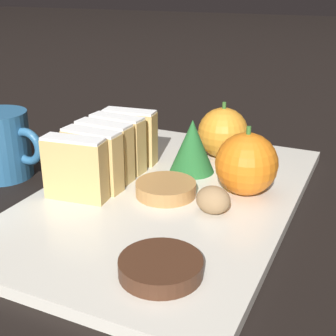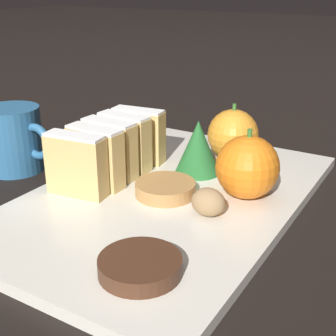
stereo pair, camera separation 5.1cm
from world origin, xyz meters
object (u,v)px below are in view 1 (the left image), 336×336
at_px(orange_near, 246,164).
at_px(chocolate_cookie, 161,267).
at_px(walnut, 213,200).
at_px(coffee_mug, 1,145).
at_px(orange_far, 223,133).

distance_m(orange_near, chocolate_cookie, 0.18).
height_order(walnut, coffee_mug, coffee_mug).
bearing_deg(coffee_mug, chocolate_cookie, -23.98).
distance_m(orange_near, coffee_mug, 0.30).
height_order(orange_far, chocolate_cookie, orange_far).
bearing_deg(walnut, coffee_mug, 178.72).
bearing_deg(orange_far, chocolate_cookie, -81.27).
relative_size(orange_far, chocolate_cookie, 1.08).
xyz_separation_m(walnut, coffee_mug, (-0.28, 0.01, 0.02)).
bearing_deg(orange_near, walnut, -104.57).
relative_size(orange_near, coffee_mug, 0.74).
xyz_separation_m(orange_far, coffee_mug, (-0.24, -0.15, -0.00)).
bearing_deg(orange_near, chocolate_cookie, -95.58).
xyz_separation_m(chocolate_cookie, coffee_mug, (-0.28, 0.13, 0.02)).
bearing_deg(orange_near, coffee_mug, -169.67).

